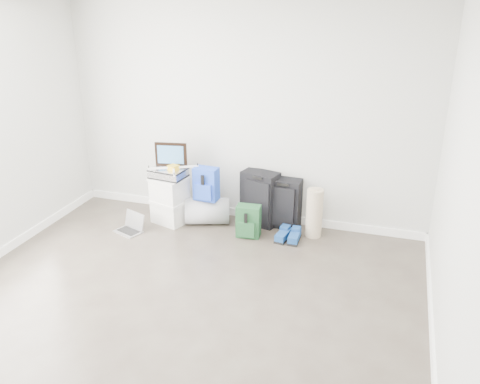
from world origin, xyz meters
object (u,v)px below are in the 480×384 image
(large_suitcase, at_px, (260,198))
(laptop, at_px, (131,227))
(duffel_bag, at_px, (208,211))
(briefcase, at_px, (168,173))
(carry_on, at_px, (284,203))
(boxes_stack, at_px, (170,200))

(large_suitcase, height_order, laptop, large_suitcase)
(duffel_bag, xyz_separation_m, laptop, (-0.81, -0.49, -0.11))
(duffel_bag, bearing_deg, large_suitcase, -1.75)
(briefcase, xyz_separation_m, duffel_bag, (0.46, 0.10, -0.49))
(duffel_bag, distance_m, carry_on, 0.96)
(large_suitcase, xyz_separation_m, carry_on, (0.31, 0.01, -0.03))
(boxes_stack, xyz_separation_m, carry_on, (1.39, 0.31, 0.01))
(briefcase, relative_size, large_suitcase, 0.60)
(duffel_bag, height_order, large_suitcase, large_suitcase)
(briefcase, relative_size, laptop, 1.09)
(carry_on, bearing_deg, laptop, -155.37)
(boxes_stack, bearing_deg, duffel_bag, 30.15)
(duffel_bag, relative_size, laptop, 1.45)
(duffel_bag, xyz_separation_m, carry_on, (0.93, 0.20, 0.14))
(boxes_stack, relative_size, laptop, 1.60)
(briefcase, bearing_deg, carry_on, 19.79)
(duffel_bag, bearing_deg, briefcase, 174.29)
(duffel_bag, height_order, laptop, duffel_bag)
(carry_on, height_order, laptop, carry_on)
(boxes_stack, distance_m, briefcase, 0.36)
(briefcase, relative_size, duffel_bag, 0.75)
(duffel_bag, bearing_deg, carry_on, -6.23)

